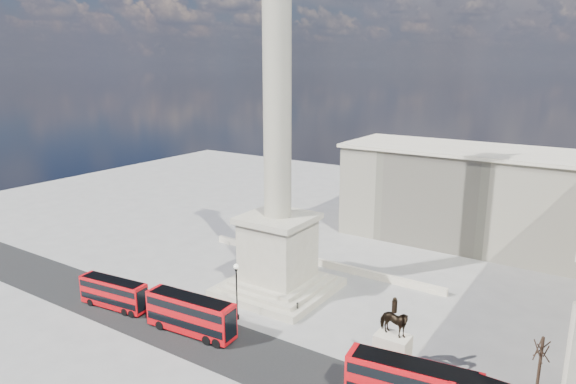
% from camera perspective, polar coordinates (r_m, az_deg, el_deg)
% --- Properties ---
extents(ground, '(180.00, 180.00, 0.00)m').
position_cam_1_polar(ground, '(68.29, -3.54, -12.35)').
color(ground, gray).
rests_on(ground, ground).
extents(asphalt_road, '(120.00, 9.00, 0.01)m').
position_cam_1_polar(asphalt_road, '(58.68, -5.59, -17.12)').
color(asphalt_road, black).
rests_on(asphalt_road, ground).
extents(nelsons_column, '(14.00, 14.00, 49.85)m').
position_cam_1_polar(nelsons_column, '(67.54, -1.15, -0.90)').
color(nelsons_column, '#BDB69E').
rests_on(nelsons_column, ground).
extents(balustrade_wall, '(40.00, 0.60, 1.10)m').
position_cam_1_polar(balustrade_wall, '(80.28, 3.40, -7.77)').
color(balustrade_wall, beige).
rests_on(balustrade_wall, ground).
extents(building_northeast, '(51.00, 17.00, 16.60)m').
position_cam_1_polar(building_northeast, '(92.94, 21.88, -0.71)').
color(building_northeast, '#BAB499').
rests_on(building_northeast, ground).
extents(red_bus_a, '(9.79, 3.28, 3.90)m').
position_cam_1_polar(red_bus_a, '(69.98, -18.77, -10.59)').
color(red_bus_a, red).
rests_on(red_bus_a, ground).
extents(red_bus_b, '(11.40, 3.46, 4.56)m').
position_cam_1_polar(red_bus_b, '(61.51, -10.71, -13.22)').
color(red_bus_b, red).
rests_on(red_bus_b, ground).
extents(victorian_lamp, '(0.62, 0.62, 7.18)m').
position_cam_1_polar(victorian_lamp, '(63.09, -5.73, -10.46)').
color(victorian_lamp, black).
rests_on(victorian_lamp, ground).
extents(equestrian_statue, '(4.16, 3.12, 8.61)m').
position_cam_1_polar(equestrian_statue, '(53.72, 11.50, -16.80)').
color(equestrian_statue, beige).
rests_on(equestrian_statue, ground).
extents(bare_tree_mid, '(1.74, 1.74, 6.61)m').
position_cam_1_polar(bare_tree_mid, '(53.96, 26.38, -15.25)').
color(bare_tree_mid, '#332319').
rests_on(bare_tree_mid, ground).
extents(pedestrian_walking, '(0.68, 0.50, 1.70)m').
position_cam_1_polar(pedestrian_walking, '(56.26, 10.70, -17.79)').
color(pedestrian_walking, '#2A2A24').
rests_on(pedestrian_walking, ground).
extents(pedestrian_standing, '(0.97, 0.88, 1.63)m').
position_cam_1_polar(pedestrian_standing, '(53.82, 15.69, -19.75)').
color(pedestrian_standing, '#2A2A24').
rests_on(pedestrian_standing, ground).
extents(pedestrian_crossing, '(0.97, 1.02, 1.70)m').
position_cam_1_polar(pedestrian_crossing, '(65.19, 1.05, -12.84)').
color(pedestrian_crossing, '#2A2A24').
rests_on(pedestrian_crossing, ground).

